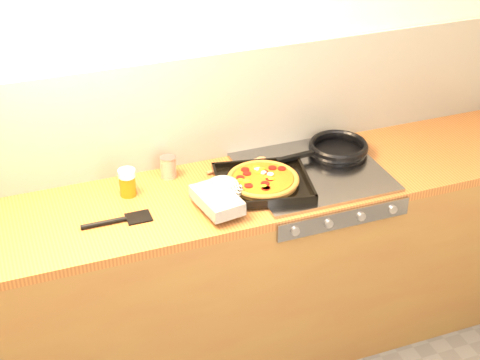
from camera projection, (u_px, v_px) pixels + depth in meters
name	position (u px, v px, depth m)	size (l,w,h in m)	color
room_shell	(194.00, 111.00, 3.21)	(3.20, 3.20, 3.20)	white
counter_run	(218.00, 276.00, 3.34)	(3.20, 0.62, 0.90)	brown
stovetop	(312.00, 172.00, 3.24)	(0.60, 0.56, 0.02)	gray
pizza_on_tray	(250.00, 185.00, 3.07)	(0.55, 0.43, 0.07)	black
frying_pan	(337.00, 148.00, 3.35)	(0.47, 0.30, 0.04)	black
tomato_can	(168.00, 167.00, 3.19)	(0.07, 0.07, 0.10)	#9C1C0C
juice_glass	(127.00, 182.00, 3.06)	(0.09, 0.09, 0.12)	orange
wooden_spoon	(243.00, 164.00, 3.29)	(0.30, 0.06, 0.02)	#A86B47
black_spatula	(118.00, 221.00, 2.91)	(0.28, 0.09, 0.02)	black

